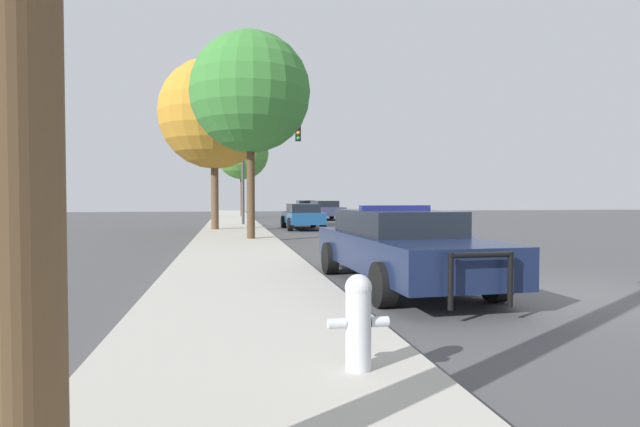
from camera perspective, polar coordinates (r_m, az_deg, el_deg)
ground_plane at (r=9.10m, az=26.05°, el=-8.35°), size 110.00×110.00×0.00m
sidewalk_left at (r=7.36m, az=-8.42°, el=-10.04°), size 3.00×110.00×0.13m
police_car at (r=9.10m, az=9.00°, el=-3.56°), size 2.17×5.45×1.44m
fire_hydrant at (r=4.26m, az=4.41°, el=-11.92°), size 0.52×0.23×0.80m
traffic_light at (r=28.54m, az=-6.33°, el=6.88°), size 3.36×0.35×5.78m
car_background_oncoming at (r=36.91m, az=0.59°, el=0.45°), size 2.33×4.72×1.41m
car_background_midblock at (r=25.59m, az=-2.02°, el=-0.23°), size 1.87×4.66×1.30m
car_background_distant at (r=49.19m, az=-1.70°, el=0.74°), size 2.04×3.96×1.39m
tree_sidewalk_near at (r=18.48m, az=-7.96°, el=13.52°), size 4.30×4.30×7.38m
tree_sidewalk_far at (r=41.40m, az=-8.89°, el=6.83°), size 4.30×4.30×7.32m
tree_sidewalk_mid at (r=24.23m, az=-11.99°, el=11.07°), size 5.14×5.14×7.97m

